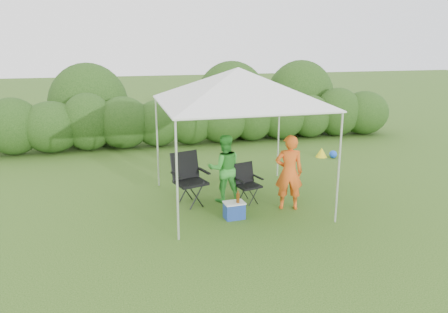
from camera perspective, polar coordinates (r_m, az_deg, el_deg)
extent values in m
plane|color=#3D621E|center=(8.95, 2.65, -7.02)|extent=(70.00, 70.00, 0.00)
ellipsoid|color=#274A17|center=(14.42, -25.87, 3.56)|extent=(1.65, 1.40, 1.73)
cylinder|color=#382616|center=(14.56, -25.55, 0.81)|extent=(0.12, 0.12, 0.30)
ellipsoid|color=#274A17|center=(14.26, -21.63, 3.59)|extent=(1.80, 1.53, 1.57)
cylinder|color=#382616|center=(14.39, -21.38, 1.10)|extent=(0.12, 0.12, 0.30)
ellipsoid|color=#274A17|center=(14.14, -17.37, 4.34)|extent=(1.58, 1.34, 1.80)
cylinder|color=#382616|center=(14.29, -17.14, 1.39)|extent=(0.12, 0.12, 0.30)
ellipsoid|color=#274A17|center=(14.14, -13.02, 4.33)|extent=(1.72, 1.47, 1.65)
cylinder|color=#382616|center=(14.28, -12.86, 1.67)|extent=(0.12, 0.12, 0.30)
ellipsoid|color=#274A17|center=(14.23, -8.69, 4.30)|extent=(1.50, 1.28, 1.50)
cylinder|color=#382616|center=(14.35, -8.59, 1.95)|extent=(0.12, 0.12, 0.30)
ellipsoid|color=#274A17|center=(14.35, -4.45, 4.98)|extent=(1.65, 1.40, 1.73)
cylinder|color=#382616|center=(14.49, -4.39, 2.20)|extent=(0.12, 0.12, 0.30)
ellipsoid|color=#274A17|center=(14.59, -0.29, 4.89)|extent=(1.80, 1.53, 1.57)
cylinder|color=#382616|center=(14.71, -0.29, 2.44)|extent=(0.12, 0.12, 0.30)
ellipsoid|color=#274A17|center=(14.87, 3.72, 5.49)|extent=(1.58, 1.34, 1.80)
cylinder|color=#382616|center=(15.01, 3.67, 2.66)|extent=(0.12, 0.12, 0.30)
ellipsoid|color=#274A17|center=(15.25, 7.55, 5.34)|extent=(1.72, 1.47, 1.65)
cylinder|color=#382616|center=(15.37, 7.46, 2.86)|extent=(0.12, 0.12, 0.30)
ellipsoid|color=#274A17|center=(15.69, 11.17, 5.18)|extent=(1.50, 1.28, 1.50)
cylinder|color=#382616|center=(15.80, 11.06, 3.04)|extent=(0.12, 0.12, 0.30)
ellipsoid|color=#274A17|center=(16.16, 14.63, 5.67)|extent=(1.65, 1.40, 1.73)
cylinder|color=#382616|center=(16.29, 14.46, 3.20)|extent=(0.12, 0.12, 0.30)
ellipsoid|color=#274A17|center=(16.72, 17.83, 5.47)|extent=(1.80, 1.53, 1.57)
cylinder|color=#382616|center=(16.83, 17.66, 3.33)|extent=(0.12, 0.12, 0.30)
cylinder|color=silver|center=(7.35, -6.15, -3.34)|extent=(0.04, 0.04, 2.10)
cylinder|color=silver|center=(8.31, 14.76, -1.60)|extent=(0.04, 0.04, 2.10)
cylinder|color=silver|center=(10.23, -8.70, 1.82)|extent=(0.04, 0.04, 2.10)
cylinder|color=silver|center=(10.93, 7.13, 2.73)|extent=(0.04, 0.04, 2.10)
cube|color=white|center=(8.86, 1.86, 6.97)|extent=(3.10, 3.10, 0.03)
pyramid|color=white|center=(8.82, 1.88, 9.31)|extent=(3.10, 3.10, 0.70)
cube|color=black|center=(9.25, 3.22, -3.86)|extent=(0.55, 0.53, 0.04)
cube|color=black|center=(9.33, 2.60, -2.11)|extent=(0.47, 0.24, 0.43)
cube|color=black|center=(9.08, 1.99, -3.16)|extent=(0.14, 0.38, 0.03)
cube|color=black|center=(9.32, 4.45, -2.70)|extent=(0.14, 0.38, 0.03)
cylinder|color=black|center=(9.06, 2.85, -5.49)|extent=(0.02, 0.02, 0.37)
cylinder|color=black|center=(9.26, 4.86, -5.06)|extent=(0.02, 0.02, 0.37)
cylinder|color=black|center=(9.36, 1.57, -4.79)|extent=(0.02, 0.02, 0.37)
cylinder|color=black|center=(9.56, 3.54, -4.39)|extent=(0.02, 0.02, 0.37)
cube|color=black|center=(9.11, -4.37, -3.42)|extent=(0.73, 0.70, 0.06)
cube|color=black|center=(9.23, -5.11, -1.10)|extent=(0.62, 0.32, 0.57)
cube|color=black|center=(8.92, -6.18, -2.47)|extent=(0.20, 0.50, 0.03)
cube|color=black|center=(9.18, -2.67, -1.89)|extent=(0.20, 0.50, 0.03)
cylinder|color=black|center=(8.87, -5.07, -5.60)|extent=(0.03, 0.03, 0.48)
cylinder|color=black|center=(9.09, -2.20, -5.04)|extent=(0.03, 0.03, 0.48)
cylinder|color=black|center=(9.30, -6.44, -4.64)|extent=(0.03, 0.03, 0.48)
cylinder|color=black|center=(9.51, -3.66, -4.14)|extent=(0.03, 0.03, 0.48)
imported|color=#EB591A|center=(8.88, 8.48, -2.05)|extent=(0.64, 0.51, 1.55)
imported|color=green|center=(9.22, 0.05, -1.55)|extent=(0.74, 0.60, 1.45)
cube|color=navy|center=(8.51, 1.34, -7.11)|extent=(0.39, 0.30, 0.30)
cube|color=silver|center=(8.44, 1.35, -6.07)|extent=(0.41, 0.31, 0.03)
cylinder|color=#592D0C|center=(8.38, 1.83, -5.25)|extent=(0.07, 0.07, 0.25)
cone|color=yellow|center=(13.17, 12.62, 0.52)|extent=(0.33, 0.33, 0.28)
sphere|color=blue|center=(13.15, 14.06, 0.28)|extent=(0.22, 0.22, 0.22)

